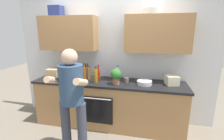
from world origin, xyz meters
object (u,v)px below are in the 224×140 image
Objects in this scene: bottle_hotsauce at (98,74)px; cup_stoneware at (127,80)px; grocery_bag_rice at (172,80)px; grocery_bag_crisps at (69,74)px; person_standing at (72,95)px; bottle_oil at (96,76)px; grocery_bag_bread at (53,73)px; mixing_bowl at (144,83)px; bottle_soy at (78,73)px; bottle_syrup at (84,74)px; bottle_wine at (78,75)px; bottle_soda at (72,77)px; knife_block at (87,72)px; bottle_water at (118,74)px; potted_herb at (116,75)px.

bottle_hotsauce is 0.55m from cup_stoneware.
grocery_bag_rice is 1.08× the size of grocery_bag_crisps.
person_standing reaches higher than bottle_oil.
mixing_bowl is at bearing -1.20° from grocery_bag_bread.
grocery_bag_crisps is at bearing 155.82° from bottle_soy.
bottle_syrup reaches higher than grocery_bag_crisps.
bottle_wine reaches higher than bottle_soda.
knife_block reaches higher than grocery_bag_rice.
bottle_hotsauce is 0.96× the size of knife_block.
grocery_bag_crisps is at bearing 161.15° from bottle_oil.
person_standing reaches higher than bottle_soda.
bottle_hotsauce reaches higher than mixing_bowl.
bottle_wine reaches higher than cup_stoneware.
grocery_bag_bread is at bearing 133.97° from person_standing.
bottle_oil is 1.26× the size of grocery_bag_bread.
bottle_syrup is (0.24, 0.00, 0.06)m from bottle_soda.
person_standing is at bearing -72.39° from bottle_wine.
bottle_soy reaches higher than cup_stoneware.
bottle_soy is (-0.77, -0.07, 0.01)m from bottle_water.
potted_herb is 1.05m from grocery_bag_crisps.
bottle_hotsauce is at bearing -5.38° from grocery_bag_crisps.
person_standing is 0.89m from bottle_soy.
person_standing is 6.75× the size of grocery_bag_bread.
potted_herb is 1.32m from grocery_bag_bread.
bottle_soy reaches higher than bottle_soda.
bottle_syrup is at bearing -178.39° from bottle_oil.
grocery_bag_rice reaches higher than cup_stoneware.
bottle_oil reaches higher than grocery_bag_rice.
bottle_syrup reaches higher than bottle_soy.
knife_block is (0.15, 0.09, -0.01)m from bottle_soy.
grocery_bag_rice is 1.98m from grocery_bag_crisps.
bottle_syrup is 0.21m from knife_block.
grocery_bag_bread is (-0.58, 0.10, -0.04)m from bottle_wine.
bottle_soda is 0.66× the size of bottle_soy.
grocery_bag_rice is (1.80, 0.19, -0.00)m from bottle_soda.
bottle_syrup is at bearing 0.59° from bottle_soda.
bottle_soda is at bearing -176.47° from mixing_bowl.
person_standing reaches higher than grocery_bag_bread.
bottle_wine is (-0.23, 0.74, 0.08)m from person_standing.
bottle_soda is at bearing -14.16° from grocery_bag_bread.
bottle_syrup reaches higher than bottle_soda.
cup_stoneware is (0.77, 0.15, -0.10)m from bottle_syrup.
bottle_soy reaches higher than grocery_bag_bread.
knife_block is at bearing 179.08° from grocery_bag_rice.
bottle_water is 0.96× the size of knife_block.
bottle_wine is 0.11m from bottle_soy.
bottle_hotsauce reaches higher than potted_herb.
bottle_soy is at bearing 178.34° from mixing_bowl.
grocery_bag_crisps is (-1.18, 0.08, 0.03)m from cup_stoneware.
bottle_soy is (-0.04, 0.10, 0.01)m from bottle_wine.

